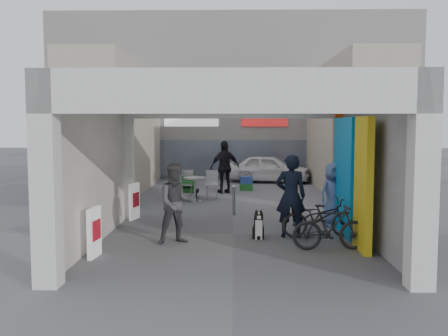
{
  "coord_description": "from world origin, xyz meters",
  "views": [
    {
      "loc": [
        0.01,
        -11.89,
        2.63
      ],
      "look_at": [
        -0.23,
        1.0,
        1.51
      ],
      "focal_mm": 40.0,
      "sensor_mm": 36.0,
      "label": 1
    }
  ],
  "objects_px": {
    "man_with_dog": "(291,196)",
    "border_collie": "(258,227)",
    "man_crates": "(225,167)",
    "man_back_turned": "(177,203)",
    "bicycle_front": "(319,218)",
    "cafe_set": "(192,190)",
    "bicycle_rear": "(331,227)",
    "white_van": "(269,168)",
    "man_elderly": "(333,194)",
    "produce_stand": "(182,189)"
  },
  "relations": [
    {
      "from": "bicycle_rear",
      "to": "man_back_turned",
      "type": "bearing_deg",
      "value": 77.52
    },
    {
      "from": "man_with_dog",
      "to": "man_elderly",
      "type": "relative_size",
      "value": 1.18
    },
    {
      "from": "man_elderly",
      "to": "man_crates",
      "type": "relative_size",
      "value": 0.82
    },
    {
      "from": "man_crates",
      "to": "bicycle_front",
      "type": "relative_size",
      "value": 1.13
    },
    {
      "from": "border_collie",
      "to": "bicycle_front",
      "type": "distance_m",
      "value": 1.45
    },
    {
      "from": "man_crates",
      "to": "man_elderly",
      "type": "bearing_deg",
      "value": 91.66
    },
    {
      "from": "border_collie",
      "to": "bicycle_front",
      "type": "height_order",
      "value": "bicycle_front"
    },
    {
      "from": "produce_stand",
      "to": "man_with_dog",
      "type": "relative_size",
      "value": 0.61
    },
    {
      "from": "man_elderly",
      "to": "man_crates",
      "type": "bearing_deg",
      "value": 90.18
    },
    {
      "from": "white_van",
      "to": "produce_stand",
      "type": "bearing_deg",
      "value": 155.39
    },
    {
      "from": "man_back_turned",
      "to": "man_elderly",
      "type": "bearing_deg",
      "value": 7.74
    },
    {
      "from": "produce_stand",
      "to": "white_van",
      "type": "relative_size",
      "value": 0.32
    },
    {
      "from": "man_with_dog",
      "to": "border_collie",
      "type": "bearing_deg",
      "value": 16.16
    },
    {
      "from": "man_back_turned",
      "to": "white_van",
      "type": "relative_size",
      "value": 0.48
    },
    {
      "from": "man_back_turned",
      "to": "bicycle_front",
      "type": "height_order",
      "value": "man_back_turned"
    },
    {
      "from": "border_collie",
      "to": "man_with_dog",
      "type": "distance_m",
      "value": 1.05
    },
    {
      "from": "man_back_turned",
      "to": "border_collie",
      "type": "bearing_deg",
      "value": -5.43
    },
    {
      "from": "produce_stand",
      "to": "border_collie",
      "type": "bearing_deg",
      "value": -76.06
    },
    {
      "from": "produce_stand",
      "to": "man_crates",
      "type": "height_order",
      "value": "man_crates"
    },
    {
      "from": "man_back_turned",
      "to": "bicycle_front",
      "type": "distance_m",
      "value": 3.35
    },
    {
      "from": "cafe_set",
      "to": "man_with_dog",
      "type": "xyz_separation_m",
      "value": [
        2.8,
        -5.73,
        0.62
      ]
    },
    {
      "from": "man_with_dog",
      "to": "bicycle_front",
      "type": "height_order",
      "value": "man_with_dog"
    },
    {
      "from": "man_back_turned",
      "to": "man_with_dog",
      "type": "bearing_deg",
      "value": -5.33
    },
    {
      "from": "produce_stand",
      "to": "bicycle_front",
      "type": "bearing_deg",
      "value": -65.11
    },
    {
      "from": "cafe_set",
      "to": "man_crates",
      "type": "relative_size",
      "value": 0.82
    },
    {
      "from": "man_back_turned",
      "to": "man_crates",
      "type": "distance_m",
      "value": 8.23
    },
    {
      "from": "cafe_set",
      "to": "man_with_dog",
      "type": "relative_size",
      "value": 0.85
    },
    {
      "from": "border_collie",
      "to": "bicycle_rear",
      "type": "bearing_deg",
      "value": -29.44
    },
    {
      "from": "white_van",
      "to": "border_collie",
      "type": "bearing_deg",
      "value": -174.51
    },
    {
      "from": "border_collie",
      "to": "white_van",
      "type": "bearing_deg",
      "value": 89.95
    },
    {
      "from": "man_with_dog",
      "to": "white_van",
      "type": "distance_m",
      "value": 11.2
    },
    {
      "from": "cafe_set",
      "to": "white_van",
      "type": "distance_m",
      "value": 6.28
    },
    {
      "from": "cafe_set",
      "to": "bicycle_front",
      "type": "relative_size",
      "value": 0.93
    },
    {
      "from": "cafe_set",
      "to": "bicycle_front",
      "type": "bearing_deg",
      "value": -58.86
    },
    {
      "from": "man_with_dog",
      "to": "man_crates",
      "type": "xyz_separation_m",
      "value": [
        -1.66,
        7.52,
        0.03
      ]
    },
    {
      "from": "man_back_turned",
      "to": "man_crates",
      "type": "relative_size",
      "value": 0.89
    },
    {
      "from": "man_with_dog",
      "to": "white_van",
      "type": "relative_size",
      "value": 0.52
    },
    {
      "from": "cafe_set",
      "to": "white_van",
      "type": "relative_size",
      "value": 0.45
    },
    {
      "from": "produce_stand",
      "to": "man_with_dog",
      "type": "xyz_separation_m",
      "value": [
        3.19,
        -6.28,
        0.66
      ]
    },
    {
      "from": "cafe_set",
      "to": "bicycle_rear",
      "type": "relative_size",
      "value": 1.03
    },
    {
      "from": "man_with_dog",
      "to": "man_crates",
      "type": "bearing_deg",
      "value": -75.69
    },
    {
      "from": "bicycle_front",
      "to": "bicycle_rear",
      "type": "relative_size",
      "value": 1.1
    },
    {
      "from": "produce_stand",
      "to": "man_crates",
      "type": "xyz_separation_m",
      "value": [
        1.53,
        1.24,
        0.69
      ]
    },
    {
      "from": "man_with_dog",
      "to": "bicycle_rear",
      "type": "distance_m",
      "value": 1.48
    },
    {
      "from": "border_collie",
      "to": "man_crates",
      "type": "bearing_deg",
      "value": 101.98
    },
    {
      "from": "man_with_dog",
      "to": "man_elderly",
      "type": "height_order",
      "value": "man_with_dog"
    },
    {
      "from": "man_crates",
      "to": "bicycle_rear",
      "type": "relative_size",
      "value": 1.25
    },
    {
      "from": "cafe_set",
      "to": "bicycle_rear",
      "type": "distance_m",
      "value": 7.78
    },
    {
      "from": "bicycle_front",
      "to": "white_van",
      "type": "distance_m",
      "value": 11.21
    },
    {
      "from": "man_back_turned",
      "to": "bicycle_front",
      "type": "relative_size",
      "value": 1.0
    }
  ]
}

